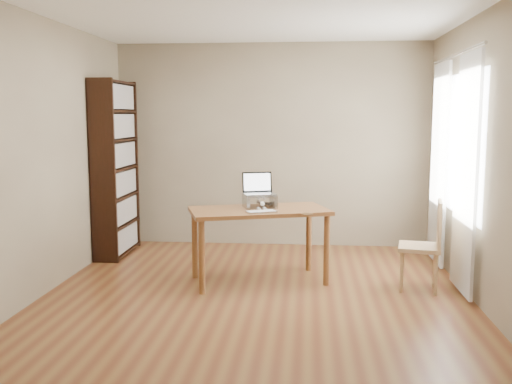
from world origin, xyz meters
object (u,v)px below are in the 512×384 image
at_px(cat, 260,201).
at_px(chair, 427,242).
at_px(desk, 259,219).
at_px(laptop, 260,189).
at_px(bookshelf, 116,168).
at_px(keyboard, 261,212).

distance_m(cat, chair, 1.69).
bearing_deg(desk, laptop, 71.81).
distance_m(bookshelf, keyboard, 2.25).
xyz_separation_m(desk, laptop, (-0.00, 0.13, 0.29)).
xyz_separation_m(cat, chair, (1.64, -0.23, -0.34)).
xyz_separation_m(desk, keyboard, (0.04, -0.22, 0.11)).
height_order(desk, cat, cat).
distance_m(desk, chair, 1.65).
bearing_deg(bookshelf, keyboard, -33.49).
relative_size(bookshelf, laptop, 5.78).
distance_m(bookshelf, laptop, 2.03).
bearing_deg(laptop, keyboard, -101.65).
bearing_deg(desk, cat, 74.75).
relative_size(desk, keyboard, 4.78).
relative_size(laptop, cat, 0.76).
bearing_deg(chair, cat, -177.65).
xyz_separation_m(laptop, chair, (1.64, -0.26, -0.47)).
height_order(bookshelf, chair, bookshelf).
bearing_deg(bookshelf, laptop, -25.72).
xyz_separation_m(bookshelf, laptop, (1.82, -0.88, -0.11)).
distance_m(desk, laptop, 0.32).
height_order(bookshelf, laptop, bookshelf).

